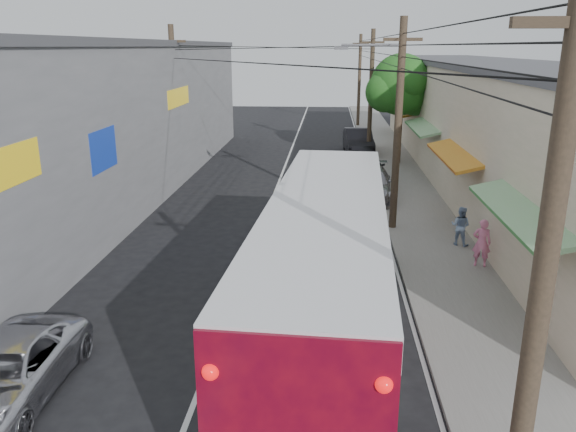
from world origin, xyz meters
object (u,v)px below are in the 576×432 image
parked_suv (370,184)px  pedestrian_near (482,243)px  pedestrian_far (460,226)px  jeepney (7,372)px  parked_car_mid (365,167)px  coach_bus (326,269)px  parked_car_far (358,141)px

parked_suv → pedestrian_near: pedestrian_near is taller
pedestrian_far → jeepney: bearing=72.1°
parked_suv → parked_car_mid: parked_car_mid is taller
coach_bus → pedestrian_near: 7.09m
parked_car_mid → pedestrian_near: 12.60m
coach_bus → parked_car_mid: coach_bus is taller
coach_bus → jeepney: 7.17m
jeepney → parked_suv: (8.40, 16.58, 0.11)m
jeepney → parked_car_far: parked_car_far is taller
parked_car_mid → pedestrian_far: parked_car_mid is taller
parked_car_far → jeepney: bearing=-110.1°
coach_bus → pedestrian_far: 8.50m
coach_bus → parked_car_mid: bearing=86.5°
parked_car_far → coach_bus: bearing=-98.1°
parked_suv → pedestrian_far: pedestrian_far is taller
parked_car_far → parked_suv: bearing=-93.7°
parked_suv → parked_car_mid: bearing=94.1°
coach_bus → parked_car_mid: (1.98, 17.19, -1.09)m
pedestrian_near → pedestrian_far: pedestrian_near is taller
pedestrian_near → pedestrian_far: bearing=-71.2°
coach_bus → parked_car_far: size_ratio=2.56×
parked_suv → jeepney: bearing=-112.7°
jeepney → pedestrian_near: (11.40, 7.88, 0.30)m
coach_bus → pedestrian_far: coach_bus is taller
coach_bus → parked_suv: coach_bus is taller
pedestrian_far → coach_bus: bearing=86.3°
parked_car_far → parked_car_mid: bearing=-93.7°
pedestrian_near → jeepney: bearing=47.0°
parked_car_mid → coach_bus: bearing=-103.7°
parked_car_mid → pedestrian_far: size_ratio=3.27×
parked_car_mid → pedestrian_far: bearing=-82.0°
coach_bus → parked_car_mid: 17.34m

